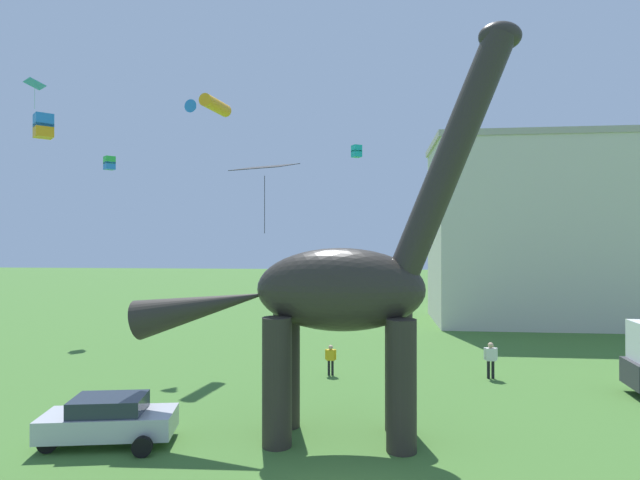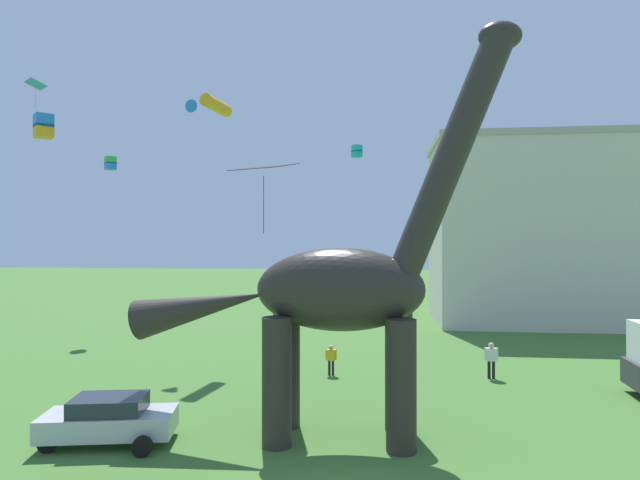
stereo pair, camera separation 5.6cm
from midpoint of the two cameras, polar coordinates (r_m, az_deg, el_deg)
name	(u,v)px [view 2 (the right image)]	position (r m, az deg, el deg)	size (l,w,h in m)	color
dinosaur_sculpture	(338,289)	(17.76, 2.09, -5.43)	(13.30, 2.82, 13.90)	#2D2823
parked_sedan_left	(109,419)	(19.40, -21.98, -17.70)	(4.46, 2.54, 1.55)	#B7B7BC
person_strolling_adult	(331,357)	(26.69, 1.29, -12.66)	(0.56, 0.25, 1.51)	black
person_far_spectator	(491,357)	(27.32, 18.27, -12.03)	(0.66, 0.29, 1.76)	black
kite_apex	(211,106)	(33.85, -11.73, 14.16)	(2.60, 2.89, 0.82)	orange
kite_mid_left	(357,151)	(23.48, 4.12, 9.66)	(0.51, 0.51, 0.53)	#19B2B7
kite_mid_center	(44,126)	(18.47, -27.90, 10.94)	(0.71, 0.71, 0.72)	#287AE5
kite_far_left	(264,168)	(11.66, -6.04, 7.89)	(1.53, 1.34, 1.57)	black
kite_mid_right	(110,163)	(42.50, -21.89, 7.80)	(0.98, 0.98, 0.99)	green
kite_far_right	(36,84)	(34.33, -28.61, 14.72)	(1.50, 1.44, 1.55)	#287AE5
background_building_block	(551,231)	(47.23, 23.92, 0.89)	(19.25, 10.14, 15.19)	beige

